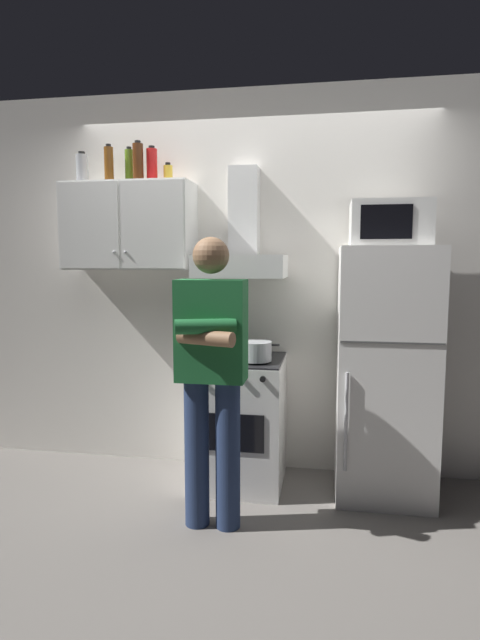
# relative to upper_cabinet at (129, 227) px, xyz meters

# --- Properties ---
(ground_plane) EXTENTS (7.00, 7.00, 0.00)m
(ground_plane) POSITION_rel_upper_cabinet_xyz_m (0.85, -0.37, -1.75)
(ground_plane) COLOR slate
(back_wall_tiled) EXTENTS (4.80, 0.10, 2.70)m
(back_wall_tiled) POSITION_rel_upper_cabinet_xyz_m (0.85, 0.23, -0.40)
(back_wall_tiled) COLOR silver
(back_wall_tiled) RESTS_ON ground_plane
(upper_cabinet) EXTENTS (0.90, 0.37, 0.60)m
(upper_cabinet) POSITION_rel_upper_cabinet_xyz_m (0.00, 0.00, 0.00)
(upper_cabinet) COLOR white
(stove_oven) EXTENTS (0.60, 0.62, 0.87)m
(stove_oven) POSITION_rel_upper_cabinet_xyz_m (0.80, -0.13, -1.32)
(stove_oven) COLOR white
(stove_oven) RESTS_ON ground_plane
(range_hood) EXTENTS (0.60, 0.44, 0.75)m
(range_hood) POSITION_rel_upper_cabinet_xyz_m (0.80, 0.00, -0.15)
(range_hood) COLOR white
(refrigerator) EXTENTS (0.60, 0.62, 1.60)m
(refrigerator) POSITION_rel_upper_cabinet_xyz_m (1.75, -0.12, -0.95)
(refrigerator) COLOR white
(refrigerator) RESTS_ON ground_plane
(microwave) EXTENTS (0.48, 0.37, 0.28)m
(microwave) POSITION_rel_upper_cabinet_xyz_m (1.75, -0.11, -0.01)
(microwave) COLOR silver
(microwave) RESTS_ON refrigerator
(person_standing) EXTENTS (0.38, 0.33, 1.64)m
(person_standing) POSITION_rel_upper_cabinet_xyz_m (0.75, -0.73, -0.85)
(person_standing) COLOR navy
(person_standing) RESTS_ON ground_plane
(cooking_pot) EXTENTS (0.31, 0.21, 0.12)m
(cooking_pot) POSITION_rel_upper_cabinet_xyz_m (0.93, -0.24, -0.81)
(cooking_pot) COLOR #B7BABF
(cooking_pot) RESTS_ON stove_oven
(bottle_olive_oil) EXTENTS (0.06, 0.06, 0.25)m
(bottle_olive_oil) POSITION_rel_upper_cabinet_xyz_m (-0.00, 0.04, 0.42)
(bottle_olive_oil) COLOR #4C6B19
(bottle_olive_oil) RESTS_ON upper_cabinet
(bottle_soda_red) EXTENTS (0.07, 0.07, 0.24)m
(bottle_soda_red) POSITION_rel_upper_cabinet_xyz_m (0.17, 0.01, 0.41)
(bottle_soda_red) COLOR red
(bottle_soda_red) RESTS_ON upper_cabinet
(bottle_canister_steel) EXTENTS (0.08, 0.08, 0.23)m
(bottle_canister_steel) POSITION_rel_upper_cabinet_xyz_m (-0.35, 0.03, 0.41)
(bottle_canister_steel) COLOR #B2B5BA
(bottle_canister_steel) RESTS_ON upper_cabinet
(bottle_beer_brown) EXTENTS (0.06, 0.06, 0.26)m
(bottle_beer_brown) POSITION_rel_upper_cabinet_xyz_m (-0.13, -0.02, 0.42)
(bottle_beer_brown) COLOR brown
(bottle_beer_brown) RESTS_ON upper_cabinet
(bottle_spice_jar) EXTENTS (0.06, 0.06, 0.13)m
(bottle_spice_jar) POSITION_rel_upper_cabinet_xyz_m (0.28, 0.02, 0.36)
(bottle_spice_jar) COLOR gold
(bottle_spice_jar) RESTS_ON upper_cabinet
(bottle_rum_dark) EXTENTS (0.07, 0.07, 0.27)m
(bottle_rum_dark) POSITION_rel_upper_cabinet_xyz_m (0.08, -0.03, 0.43)
(bottle_rum_dark) COLOR #47230F
(bottle_rum_dark) RESTS_ON upper_cabinet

